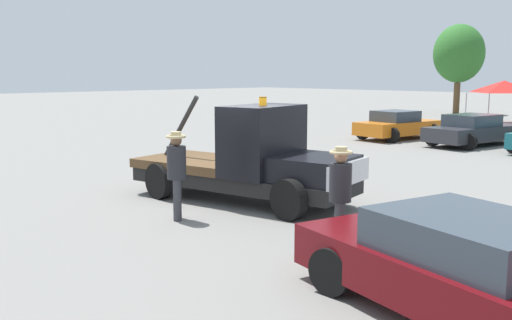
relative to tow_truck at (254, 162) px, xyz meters
The scene contains 10 objects.
ground_plane 1.04m from the tow_truck, 168.07° to the right, with size 160.00×160.00×0.00m, color gray.
tow_truck is the anchor object (origin of this frame).
foreground_car 7.34m from the tow_truck, 21.15° to the right, with size 5.57×3.11×1.34m.
person_near_truck 3.95m from the tow_truck, 21.04° to the right, with size 0.40×0.40×1.81m.
person_at_hood 2.29m from the tow_truck, 88.19° to the right, with size 0.41×0.41×1.87m.
parked_car_orange 14.90m from the tow_truck, 109.61° to the left, with size 2.75×4.47×1.34m.
parked_car_charcoal 14.39m from the tow_truck, 95.59° to the left, with size 2.90×5.10×1.34m.
canopy_tent_red 26.65m from the tow_truck, 101.32° to the left, with size 3.26×3.26×2.63m.
tree_center 34.28m from the tow_truck, 109.45° to the left, with size 3.77×3.77×6.74m.
traffic_cone 4.03m from the tow_truck, 116.19° to the left, with size 0.40×0.40×0.55m.
Camera 1 is at (10.04, -9.11, 3.06)m, focal length 40.00 mm.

